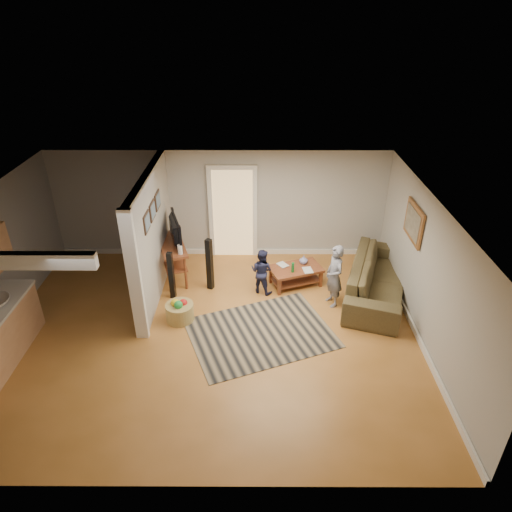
# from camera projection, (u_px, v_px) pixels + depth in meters

# --- Properties ---
(ground) EXTENTS (7.50, 7.50, 0.00)m
(ground) POSITION_uv_depth(u_px,v_px,m) (210.00, 333.00, 8.30)
(ground) COLOR #986026
(ground) RESTS_ON ground
(room_shell) EXTENTS (7.54, 6.02, 2.52)m
(room_shell) POSITION_uv_depth(u_px,v_px,m) (148.00, 252.00, 7.96)
(room_shell) COLOR #A9A6A2
(room_shell) RESTS_ON ground
(area_rug) EXTENTS (2.98, 2.61, 0.01)m
(area_rug) POSITION_uv_depth(u_px,v_px,m) (261.00, 333.00, 8.30)
(area_rug) COLOR black
(area_rug) RESTS_ON ground
(sofa) EXTENTS (1.83, 2.85, 0.78)m
(sofa) POSITION_uv_depth(u_px,v_px,m) (376.00, 294.00, 9.39)
(sofa) COLOR #403C20
(sofa) RESTS_ON ground
(coffee_table) EXTENTS (1.21, 0.94, 0.63)m
(coffee_table) POSITION_uv_depth(u_px,v_px,m) (296.00, 271.00, 9.56)
(coffee_table) COLOR #5F2316
(coffee_table) RESTS_ON ground
(tv_console) EXTENTS (0.86, 1.38, 1.11)m
(tv_console) POSITION_uv_depth(u_px,v_px,m) (173.00, 247.00, 9.63)
(tv_console) COLOR #5F2316
(tv_console) RESTS_ON ground
(speaker_left) EXTENTS (0.12, 0.12, 1.03)m
(speaker_left) POSITION_uv_depth(u_px,v_px,m) (171.00, 275.00, 9.05)
(speaker_left) COLOR black
(speaker_left) RESTS_ON ground
(speaker_right) EXTENTS (0.15, 0.15, 1.14)m
(speaker_right) POSITION_uv_depth(u_px,v_px,m) (210.00, 264.00, 9.32)
(speaker_right) COLOR black
(speaker_right) RESTS_ON ground
(toy_basket) EXTENTS (0.52, 0.52, 0.47)m
(toy_basket) POSITION_uv_depth(u_px,v_px,m) (180.00, 311.00, 8.56)
(toy_basket) COLOR olive
(toy_basket) RESTS_ON ground
(child) EXTENTS (0.44, 0.54, 1.29)m
(child) POSITION_uv_depth(u_px,v_px,m) (332.00, 304.00, 9.10)
(child) COLOR slate
(child) RESTS_ON ground
(toddler) EXTENTS (0.59, 0.54, 0.98)m
(toddler) POSITION_uv_depth(u_px,v_px,m) (261.00, 291.00, 9.48)
(toddler) COLOR #1F2140
(toddler) RESTS_ON ground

